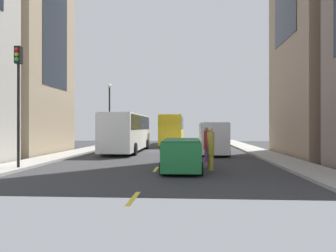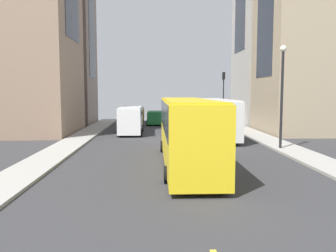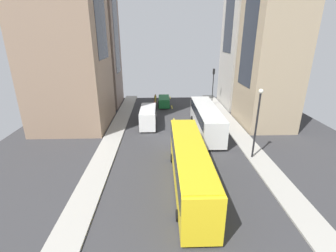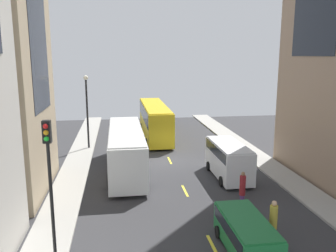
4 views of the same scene
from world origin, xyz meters
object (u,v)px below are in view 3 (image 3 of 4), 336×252
Objects in this scene: city_bus_white at (206,117)px; car_green_0 at (164,101)px; pedestrian_waiting_curb at (155,100)px; traffic_light_near_corner at (213,80)px; pedestrian_crossing_near at (155,107)px; streetcar_yellow at (190,162)px; delivery_van_white at (148,115)px.

city_bus_white is 13.44m from car_green_0.
pedestrian_waiting_curb is 10.49m from traffic_light_near_corner.
pedestrian_waiting_curb is (-0.01, -4.23, 0.01)m from pedestrian_crossing_near.
car_green_0 is at bearing -67.45° from city_bus_white.
city_bus_white is 5.18× the size of pedestrian_crossing_near.
streetcar_yellow is 2.29× the size of delivery_van_white.
streetcar_yellow is 19.66m from pedestrian_crossing_near.
delivery_van_white reaches higher than car_green_0.
pedestrian_crossing_near is at bearing -49.44° from city_bus_white.
pedestrian_crossing_near is at bearing -98.83° from delivery_van_white.
streetcar_yellow reaches higher than pedestrian_waiting_curb.
car_green_0 is 9.17m from traffic_light_near_corner.
delivery_van_white reaches higher than pedestrian_waiting_curb.
city_bus_white is 2.60× the size of car_green_0.
traffic_light_near_corner is at bearing -22.47° from pedestrian_crossing_near.
delivery_van_white is at bearing 42.85° from traffic_light_near_corner.
city_bus_white is at bearing 75.10° from traffic_light_near_corner.
car_green_0 is (5.14, -12.37, -1.06)m from city_bus_white.
traffic_light_near_corner is (-3.33, -12.51, 2.47)m from city_bus_white.
pedestrian_waiting_curb is 0.36× the size of traffic_light_near_corner.
delivery_van_white is at bearing -74.31° from streetcar_yellow.
streetcar_yellow is 5.78× the size of pedestrian_waiting_curb.
delivery_van_white is (7.44, -2.52, -0.49)m from city_bus_white.
city_bus_white is 12.14m from streetcar_yellow.
car_green_0 is at bearing -103.16° from delivery_van_white.
car_green_0 is at bearing -70.54° from pedestrian_waiting_curb.
city_bus_white reaches higher than pedestrian_waiting_curb.
car_green_0 is at bearing 0.92° from traffic_light_near_corner.
pedestrian_waiting_curb is (6.62, -11.98, -0.82)m from city_bus_white.
delivery_van_white is at bearing -18.68° from city_bus_white.
delivery_van_white is 14.99m from traffic_light_near_corner.
delivery_van_white is 5.30m from pedestrian_crossing_near.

